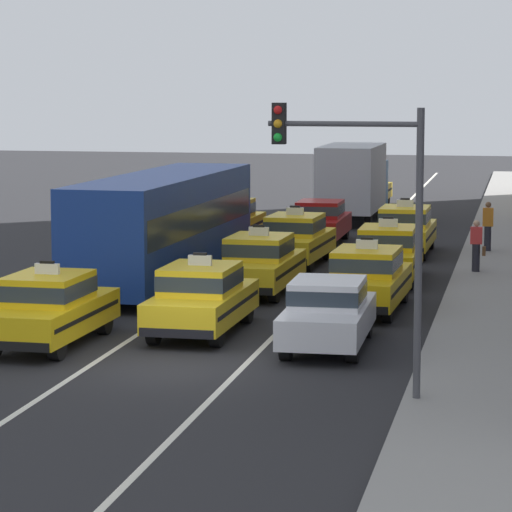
{
  "coord_description": "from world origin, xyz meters",
  "views": [
    {
      "loc": [
        7.38,
        -26.7,
        6.02
      ],
      "look_at": [
        0.27,
        8.1,
        1.3
      ],
      "focal_mm": 93.84,
      "sensor_mm": 36.0,
      "label": 1
    }
  ],
  "objects_px": {
    "taxi_left_nearest": "(50,308)",
    "bus_left_second": "(164,222)",
    "box_truck_center_fifth": "(354,180)",
    "pedestrian_by_storefront": "(488,226)",
    "taxi_left_third": "(228,221)",
    "sedan_right_nearest": "(328,312)",
    "taxi_right_third": "(388,252)",
    "traffic_light_pole": "(367,199)",
    "taxi_center_second": "(260,263)",
    "taxi_center_third": "(296,239)",
    "taxi_center_nearest": "(201,297)",
    "taxi_right_second": "(367,278)",
    "taxi_right_fourth": "(405,229)",
    "pedestrian_mid_block": "(477,246)",
    "taxi_center_sixth": "(367,188)",
    "sedan_center_fourth": "(320,220)"
  },
  "relations": [
    {
      "from": "taxi_left_nearest",
      "to": "traffic_light_pole",
      "type": "bearing_deg",
      "value": -27.52
    },
    {
      "from": "taxi_right_second",
      "to": "taxi_right_third",
      "type": "relative_size",
      "value": 1.01
    },
    {
      "from": "taxi_left_nearest",
      "to": "taxi_center_second",
      "type": "relative_size",
      "value": 1.0
    },
    {
      "from": "taxi_left_third",
      "to": "taxi_center_third",
      "type": "distance_m",
      "value": 5.85
    },
    {
      "from": "taxi_left_nearest",
      "to": "bus_left_second",
      "type": "relative_size",
      "value": 0.41
    },
    {
      "from": "taxi_center_nearest",
      "to": "taxi_center_sixth",
      "type": "distance_m",
      "value": 32.46
    },
    {
      "from": "sedan_right_nearest",
      "to": "bus_left_second",
      "type": "bearing_deg",
      "value": 125.64
    },
    {
      "from": "taxi_right_fourth",
      "to": "traffic_light_pole",
      "type": "relative_size",
      "value": 0.82
    },
    {
      "from": "bus_left_second",
      "to": "traffic_light_pole",
      "type": "xyz_separation_m",
      "value": [
        7.6,
        -13.51,
        2.0
      ]
    },
    {
      "from": "sedan_right_nearest",
      "to": "taxi_left_third",
      "type": "bearing_deg",
      "value": 109.41
    },
    {
      "from": "taxi_left_third",
      "to": "pedestrian_mid_block",
      "type": "relative_size",
      "value": 2.91
    },
    {
      "from": "pedestrian_by_storefront",
      "to": "taxi_center_third",
      "type": "bearing_deg",
      "value": -147.44
    },
    {
      "from": "pedestrian_by_storefront",
      "to": "taxi_right_fourth",
      "type": "bearing_deg",
      "value": -171.94
    },
    {
      "from": "taxi_left_nearest",
      "to": "bus_left_second",
      "type": "distance_m",
      "value": 9.57
    },
    {
      "from": "bus_left_second",
      "to": "sedan_right_nearest",
      "type": "distance_m",
      "value": 10.64
    },
    {
      "from": "taxi_left_nearest",
      "to": "traffic_light_pole",
      "type": "relative_size",
      "value": 0.82
    },
    {
      "from": "box_truck_center_fifth",
      "to": "pedestrian_by_storefront",
      "type": "height_order",
      "value": "box_truck_center_fifth"
    },
    {
      "from": "taxi_right_fourth",
      "to": "box_truck_center_fifth",
      "type": "bearing_deg",
      "value": 106.8
    },
    {
      "from": "taxi_left_third",
      "to": "taxi_right_fourth",
      "type": "height_order",
      "value": "same"
    },
    {
      "from": "taxi_right_fourth",
      "to": "traffic_light_pole",
      "type": "bearing_deg",
      "value": -86.75
    },
    {
      "from": "taxi_center_sixth",
      "to": "taxi_right_third",
      "type": "relative_size",
      "value": 1.01
    },
    {
      "from": "taxi_center_second",
      "to": "sedan_right_nearest",
      "type": "relative_size",
      "value": 1.06
    },
    {
      "from": "taxi_center_nearest",
      "to": "taxi_center_third",
      "type": "bearing_deg",
      "value": 89.16
    },
    {
      "from": "box_truck_center_fifth",
      "to": "taxi_center_sixth",
      "type": "bearing_deg",
      "value": 92.1
    },
    {
      "from": "taxi_center_nearest",
      "to": "pedestrian_by_storefront",
      "type": "bearing_deg",
      "value": 68.66
    },
    {
      "from": "taxi_center_second",
      "to": "traffic_light_pole",
      "type": "height_order",
      "value": "traffic_light_pole"
    },
    {
      "from": "taxi_right_second",
      "to": "pedestrian_mid_block",
      "type": "xyz_separation_m",
      "value": [
        2.54,
        6.91,
        0.06
      ]
    },
    {
      "from": "traffic_light_pole",
      "to": "taxi_right_third",
      "type": "bearing_deg",
      "value": 94.32
    },
    {
      "from": "taxi_center_nearest",
      "to": "sedan_center_fourth",
      "type": "xyz_separation_m",
      "value": [
        0.06,
        18.01,
        -0.03
      ]
    },
    {
      "from": "bus_left_second",
      "to": "taxi_left_nearest",
      "type": "bearing_deg",
      "value": -90.31
    },
    {
      "from": "taxi_center_third",
      "to": "pedestrian_by_storefront",
      "type": "bearing_deg",
      "value": 32.56
    },
    {
      "from": "pedestrian_mid_block",
      "to": "taxi_right_fourth",
      "type": "bearing_deg",
      "value": 118.98
    },
    {
      "from": "taxi_left_third",
      "to": "box_truck_center_fifth",
      "type": "bearing_deg",
      "value": 69.14
    },
    {
      "from": "bus_left_second",
      "to": "box_truck_center_fifth",
      "type": "relative_size",
      "value": 1.62
    },
    {
      "from": "taxi_center_third",
      "to": "bus_left_second",
      "type": "bearing_deg",
      "value": -124.53
    },
    {
      "from": "box_truck_center_fifth",
      "to": "traffic_light_pole",
      "type": "height_order",
      "value": "traffic_light_pole"
    },
    {
      "from": "taxi_left_third",
      "to": "taxi_right_third",
      "type": "height_order",
      "value": "same"
    },
    {
      "from": "taxi_right_third",
      "to": "pedestrian_mid_block",
      "type": "distance_m",
      "value": 3.01
    },
    {
      "from": "taxi_left_third",
      "to": "taxi_right_second",
      "type": "bearing_deg",
      "value": -62.99
    },
    {
      "from": "sedan_right_nearest",
      "to": "box_truck_center_fifth",
      "type": "bearing_deg",
      "value": 96.18
    },
    {
      "from": "taxi_left_third",
      "to": "taxi_right_third",
      "type": "bearing_deg",
      "value": -49.34
    },
    {
      "from": "taxi_center_nearest",
      "to": "taxi_right_third",
      "type": "height_order",
      "value": "same"
    },
    {
      "from": "taxi_right_third",
      "to": "taxi_left_third",
      "type": "bearing_deg",
      "value": 130.66
    },
    {
      "from": "sedan_center_fourth",
      "to": "pedestrian_by_storefront",
      "type": "distance_m",
      "value": 6.5
    },
    {
      "from": "box_truck_center_fifth",
      "to": "pedestrian_mid_block",
      "type": "bearing_deg",
      "value": -69.14
    },
    {
      "from": "bus_left_second",
      "to": "taxi_center_second",
      "type": "bearing_deg",
      "value": -22.19
    },
    {
      "from": "taxi_left_third",
      "to": "box_truck_center_fifth",
      "type": "distance_m",
      "value": 9.65
    },
    {
      "from": "taxi_right_second",
      "to": "taxi_center_second",
      "type": "bearing_deg",
      "value": 144.96
    },
    {
      "from": "taxi_center_third",
      "to": "box_truck_center_fifth",
      "type": "relative_size",
      "value": 0.66
    },
    {
      "from": "box_truck_center_fifth",
      "to": "taxi_right_second",
      "type": "height_order",
      "value": "box_truck_center_fifth"
    }
  ]
}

